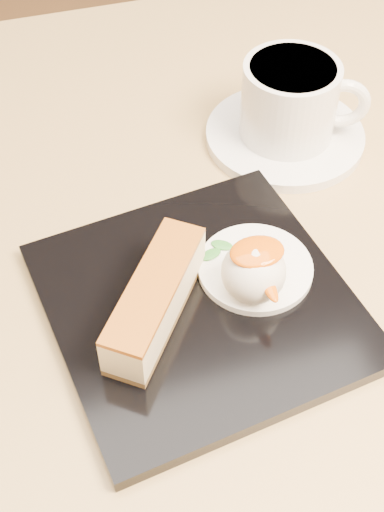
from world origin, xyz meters
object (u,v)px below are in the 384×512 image
object	(u,v)px
ice_cream_scoop	(254,272)
coffee_cup	(292,99)
saucer	(285,136)
cheesecake	(155,299)
dessert_plate	(199,304)
table	(175,358)

from	to	relation	value
ice_cream_scoop	coffee_cup	distance (m)	0.20
coffee_cup	saucer	bearing A→B (deg)	180.00
cheesecake	coffee_cup	size ratio (longest dim) A/B	1.03
dessert_plate	coffee_cup	xyz separation A→B (m)	(0.14, 0.17, 0.04)
cheesecake	coffee_cup	bearing A→B (deg)	-8.17
saucer	ice_cream_scoop	bearing A→B (deg)	-118.91
table	saucer	bearing A→B (deg)	37.66
cheesecake	ice_cream_scoop	xyz separation A→B (m)	(0.07, 0.00, 0.00)
ice_cream_scoop	table	bearing A→B (deg)	124.82
table	coffee_cup	xyz separation A→B (m)	(0.14, 0.11, 0.20)
table	saucer	size ratio (longest dim) A/B	5.33
ice_cream_scoop	saucer	size ratio (longest dim) A/B	0.32
table	dessert_plate	xyz separation A→B (m)	(0.01, -0.06, 0.16)
table	cheesecake	distance (m)	0.20
table	ice_cream_scoop	xyz separation A→B (m)	(0.05, -0.07, 0.19)
ice_cream_scoop	saucer	distance (m)	0.20
saucer	table	bearing A→B (deg)	-142.34
table	ice_cream_scoop	distance (m)	0.21
coffee_cup	dessert_plate	bearing A→B (deg)	-107.50
coffee_cup	ice_cream_scoop	bearing A→B (deg)	-97.68
table	coffee_cup	bearing A→B (deg)	37.05
cheesecake	ice_cream_scoop	bearing A→B (deg)	-53.22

